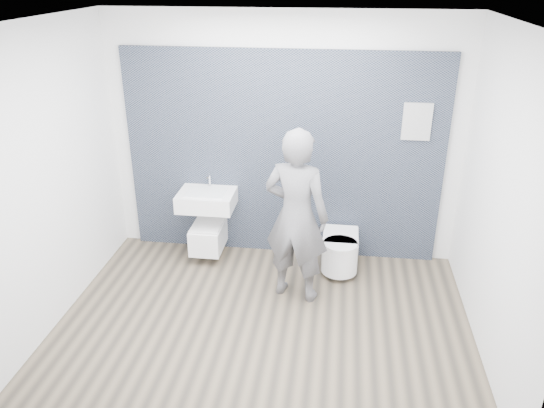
# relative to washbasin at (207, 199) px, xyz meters

# --- Properties ---
(ground) EXTENTS (4.00, 4.00, 0.00)m
(ground) POSITION_rel_washbasin_xyz_m (0.84, -1.20, -0.74)
(ground) COLOR brown
(ground) RESTS_ON ground
(room_shell) EXTENTS (4.00, 4.00, 4.00)m
(room_shell) POSITION_rel_washbasin_xyz_m (0.84, -1.20, 1.00)
(room_shell) COLOR silver
(room_shell) RESTS_ON ground
(tile_wall) EXTENTS (3.60, 0.06, 2.40)m
(tile_wall) POSITION_rel_washbasin_xyz_m (0.84, 0.27, -0.74)
(tile_wall) COLOR black
(tile_wall) RESTS_ON ground
(washbasin) EXTENTS (0.64, 0.48, 0.48)m
(washbasin) POSITION_rel_washbasin_xyz_m (0.00, 0.00, 0.00)
(washbasin) COLOR white
(washbasin) RESTS_ON ground
(toilet_square) EXTENTS (0.36, 0.52, 0.68)m
(toilet_square) POSITION_rel_washbasin_xyz_m (-0.00, -0.01, -0.45)
(toilet_square) COLOR white
(toilet_square) RESTS_ON ground
(toilet_rounded) EXTENTS (0.40, 0.68, 0.36)m
(toilet_rounded) POSITION_rel_washbasin_xyz_m (1.55, -0.10, -0.50)
(toilet_rounded) COLOR white
(toilet_rounded) RESTS_ON ground
(info_placard) EXTENTS (0.30, 0.03, 0.40)m
(info_placard) POSITION_rel_washbasin_xyz_m (2.28, 0.23, -0.74)
(info_placard) COLOR silver
(info_placard) RESTS_ON ground
(visitor) EXTENTS (0.75, 0.59, 1.83)m
(visitor) POSITION_rel_washbasin_xyz_m (1.10, -0.68, 0.18)
(visitor) COLOR slate
(visitor) RESTS_ON ground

